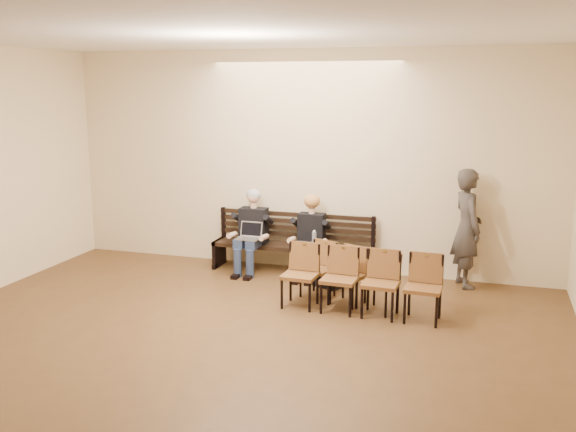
{
  "coord_description": "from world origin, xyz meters",
  "views": [
    {
      "loc": [
        2.78,
        -4.8,
        2.96
      ],
      "look_at": [
        0.01,
        4.05,
        1.05
      ],
      "focal_mm": 40.0,
      "sensor_mm": 36.0,
      "label": 1
    }
  ],
  "objects_px": {
    "water_bottle": "(314,245)",
    "passerby": "(468,219)",
    "chair_row_front": "(360,282)",
    "bag": "(329,277)",
    "bench": "(292,259)",
    "chair_row_back": "(348,276)",
    "seated_woman": "(310,240)",
    "laptop": "(248,239)",
    "seated_man": "(252,232)"
  },
  "relations": [
    {
      "from": "bag",
      "to": "chair_row_back",
      "type": "distance_m",
      "value": 0.82
    },
    {
      "from": "seated_woman",
      "to": "water_bottle",
      "type": "distance_m",
      "value": 0.25
    },
    {
      "from": "bench",
      "to": "chair_row_front",
      "type": "height_order",
      "value": "chair_row_front"
    },
    {
      "from": "seated_man",
      "to": "laptop",
      "type": "distance_m",
      "value": 0.24
    },
    {
      "from": "laptop",
      "to": "seated_woman",
      "type": "bearing_deg",
      "value": 12.47
    },
    {
      "from": "seated_woman",
      "to": "laptop",
      "type": "distance_m",
      "value": 0.97
    },
    {
      "from": "water_bottle",
      "to": "passerby",
      "type": "distance_m",
      "value": 2.3
    },
    {
      "from": "bag",
      "to": "passerby",
      "type": "bearing_deg",
      "value": 18.62
    },
    {
      "from": "laptop",
      "to": "chair_row_back",
      "type": "xyz_separation_m",
      "value": [
        1.78,
        -0.85,
        -0.18
      ]
    },
    {
      "from": "bag",
      "to": "passerby",
      "type": "distance_m",
      "value": 2.2
    },
    {
      "from": "bench",
      "to": "laptop",
      "type": "relative_size",
      "value": 7.31
    },
    {
      "from": "seated_woman",
      "to": "bag",
      "type": "distance_m",
      "value": 0.74
    },
    {
      "from": "bench",
      "to": "seated_man",
      "type": "bearing_deg",
      "value": -169.35
    },
    {
      "from": "seated_man",
      "to": "chair_row_front",
      "type": "xyz_separation_m",
      "value": [
        2.03,
        -1.42,
        -0.21
      ]
    },
    {
      "from": "bag",
      "to": "seated_woman",
      "type": "bearing_deg",
      "value": 134.23
    },
    {
      "from": "seated_man",
      "to": "seated_woman",
      "type": "relative_size",
      "value": 1.1
    },
    {
      "from": "laptop",
      "to": "passerby",
      "type": "bearing_deg",
      "value": 6.34
    },
    {
      "from": "passerby",
      "to": "chair_row_back",
      "type": "bearing_deg",
      "value": 107.41
    },
    {
      "from": "chair_row_front",
      "to": "water_bottle",
      "type": "bearing_deg",
      "value": 130.39
    },
    {
      "from": "water_bottle",
      "to": "chair_row_back",
      "type": "xyz_separation_m",
      "value": [
        0.71,
        -0.87,
        -0.17
      ]
    },
    {
      "from": "bag",
      "to": "water_bottle",
      "type": "bearing_deg",
      "value": 144.02
    },
    {
      "from": "seated_woman",
      "to": "passerby",
      "type": "relative_size",
      "value": 0.58
    },
    {
      "from": "bench",
      "to": "chair_row_front",
      "type": "bearing_deg",
      "value": -47.84
    },
    {
      "from": "water_bottle",
      "to": "passerby",
      "type": "height_order",
      "value": "passerby"
    },
    {
      "from": "bag",
      "to": "passerby",
      "type": "height_order",
      "value": "passerby"
    },
    {
      "from": "bench",
      "to": "water_bottle",
      "type": "bearing_deg",
      "value": -36.6
    },
    {
      "from": "laptop",
      "to": "bag",
      "type": "bearing_deg",
      "value": -9.66
    },
    {
      "from": "passerby",
      "to": "chair_row_front",
      "type": "xyz_separation_m",
      "value": [
        -1.27,
        -1.64,
        -0.59
      ]
    },
    {
      "from": "seated_man",
      "to": "seated_woman",
      "type": "height_order",
      "value": "seated_man"
    },
    {
      "from": "bench",
      "to": "chair_row_back",
      "type": "xyz_separation_m",
      "value": [
        1.17,
        -1.2,
        0.17
      ]
    },
    {
      "from": "bag",
      "to": "seated_man",
      "type": "bearing_deg",
      "value": 162.83
    },
    {
      "from": "bench",
      "to": "seated_woman",
      "type": "relative_size",
      "value": 2.21
    },
    {
      "from": "seated_man",
      "to": "laptop",
      "type": "height_order",
      "value": "seated_man"
    },
    {
      "from": "water_bottle",
      "to": "chair_row_back",
      "type": "bearing_deg",
      "value": -50.51
    },
    {
      "from": "laptop",
      "to": "chair_row_front",
      "type": "relative_size",
      "value": 0.17
    },
    {
      "from": "bench",
      "to": "seated_woman",
      "type": "distance_m",
      "value": 0.5
    },
    {
      "from": "bag",
      "to": "chair_row_front",
      "type": "xyz_separation_m",
      "value": [
        0.65,
        -0.99,
        0.28
      ]
    },
    {
      "from": "seated_woman",
      "to": "seated_man",
      "type": "bearing_deg",
      "value": 180.0
    },
    {
      "from": "seated_man",
      "to": "laptop",
      "type": "bearing_deg",
      "value": -82.95
    },
    {
      "from": "seated_woman",
      "to": "laptop",
      "type": "xyz_separation_m",
      "value": [
        -0.94,
        -0.23,
        -0.01
      ]
    },
    {
      "from": "passerby",
      "to": "laptop",
      "type": "bearing_deg",
      "value": 74.26
    },
    {
      "from": "bag",
      "to": "chair_row_back",
      "type": "relative_size",
      "value": 0.29
    },
    {
      "from": "seated_man",
      "to": "bag",
      "type": "height_order",
      "value": "seated_man"
    },
    {
      "from": "seated_woman",
      "to": "bench",
      "type": "bearing_deg",
      "value": 159.86
    },
    {
      "from": "bag",
      "to": "chair_row_front",
      "type": "relative_size",
      "value": 0.2
    },
    {
      "from": "seated_woman",
      "to": "chair_row_front",
      "type": "relative_size",
      "value": 0.56
    },
    {
      "from": "passerby",
      "to": "chair_row_front",
      "type": "relative_size",
      "value": 0.97
    },
    {
      "from": "seated_man",
      "to": "laptop",
      "type": "xyz_separation_m",
      "value": [
        0.03,
        -0.23,
        -0.06
      ]
    },
    {
      "from": "chair_row_front",
      "to": "bag",
      "type": "bearing_deg",
      "value": 125.62
    },
    {
      "from": "seated_woman",
      "to": "bag",
      "type": "xyz_separation_m",
      "value": [
        0.42,
        -0.43,
        -0.44
      ]
    }
  ]
}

